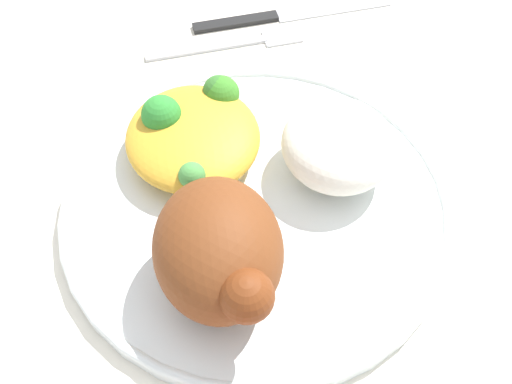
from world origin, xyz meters
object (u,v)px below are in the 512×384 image
at_px(knife, 276,15).
at_px(plate, 256,206).
at_px(roasted_chicken, 219,251).
at_px(mac_cheese_with_broccoli, 193,132).
at_px(rice_pile, 338,145).
at_px(fork, 234,43).

bearing_deg(knife, plate, -13.25).
relative_size(roasted_chicken, knife, 0.57).
height_order(roasted_chicken, mac_cheese_with_broccoli, roasted_chicken).
bearing_deg(plate, roasted_chicken, -27.43).
bearing_deg(mac_cheese_with_broccoli, rice_pile, 71.11).
height_order(plate, knife, plate).
relative_size(fork, knife, 0.75).
distance_m(rice_pile, fork, 0.18).
bearing_deg(plate, fork, 177.60).
height_order(roasted_chicken, rice_pile, roasted_chicken).
height_order(plate, rice_pile, rice_pile).
relative_size(plate, rice_pile, 3.28).
distance_m(rice_pile, mac_cheese_with_broccoli, 0.11).
distance_m(fork, knife, 0.05).
bearing_deg(knife, roasted_chicken, -16.54).
distance_m(plate, rice_pile, 0.07).
distance_m(plate, roasted_chicken, 0.08).
distance_m(roasted_chicken, mac_cheese_with_broccoli, 0.12).
relative_size(plate, fork, 1.96).
bearing_deg(plate, mac_cheese_with_broccoli, -146.45).
bearing_deg(mac_cheese_with_broccoli, knife, 150.92).
height_order(rice_pile, mac_cheese_with_broccoli, rice_pile).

